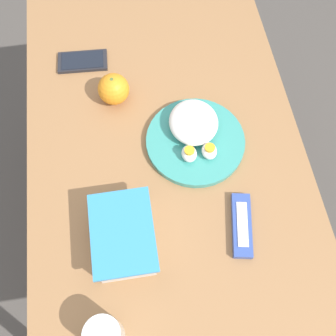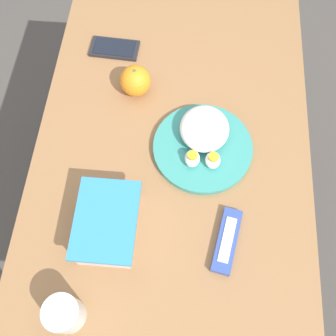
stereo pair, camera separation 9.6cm
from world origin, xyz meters
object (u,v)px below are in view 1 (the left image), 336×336
object	(u,v)px
rice_plate	(195,134)
drinking_glass	(104,335)
food_container	(124,237)
cell_phone	(83,61)
candy_bar	(242,225)
orange_fruit	(114,89)

from	to	relation	value
rice_plate	drinking_glass	size ratio (longest dim) A/B	3.00
food_container	drinking_glass	distance (m)	0.21
rice_plate	drinking_glass	xyz separation A→B (m)	(-0.44, 0.27, 0.02)
rice_plate	cell_phone	world-z (taller)	rice_plate
candy_bar	drinking_glass	world-z (taller)	drinking_glass
food_container	orange_fruit	xyz separation A→B (m)	(0.40, -0.01, 0.01)
food_container	drinking_glass	size ratio (longest dim) A/B	2.25
candy_bar	drinking_glass	size ratio (longest dim) A/B	1.87
food_container	orange_fruit	distance (m)	0.40
cell_phone	drinking_glass	size ratio (longest dim) A/B	1.70
food_container	cell_phone	bearing A→B (deg)	6.98
candy_bar	cell_phone	size ratio (longest dim) A/B	1.10
orange_fruit	drinking_glass	xyz separation A→B (m)	(-0.60, 0.07, 0.00)
candy_bar	drinking_glass	xyz separation A→B (m)	(-0.19, 0.33, 0.03)
rice_plate	orange_fruit	bearing A→B (deg)	50.40
food_container	orange_fruit	size ratio (longest dim) A/B	2.26
rice_plate	cell_phone	xyz separation A→B (m)	(0.30, 0.27, -0.02)
orange_fruit	drinking_glass	bearing A→B (deg)	172.91
cell_phone	orange_fruit	bearing A→B (deg)	-149.72
rice_plate	candy_bar	distance (m)	0.26
food_container	candy_bar	xyz separation A→B (m)	(-0.01, -0.27, -0.03)
rice_plate	candy_bar	bearing A→B (deg)	-164.99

